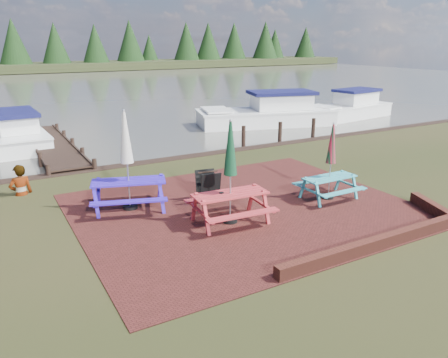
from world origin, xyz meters
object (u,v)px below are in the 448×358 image
Objects in this scene: picnic_table_teal at (330,173)px; jetty at (53,145)px; chalkboard at (208,187)px; boat_near at (269,114)px; boat_jetty at (16,134)px; person at (17,165)px; picnic_table_red at (230,188)px; picnic_table_blue at (128,176)px; boat_far at (350,109)px.

picnic_table_teal is 12.44m from jetty.
chalkboard reaches higher than jetty.
picnic_table_teal reaches higher than jetty.
boat_near is (9.10, 9.98, -0.05)m from chalkboard.
chalkboard is at bearing -72.83° from boat_jetty.
picnic_table_teal is at bearing 136.98° from person.
picnic_table_blue is (-1.96, 2.18, 0.03)m from picnic_table_red.
boat_far is (19.05, -2.04, 0.02)m from boat_jetty.
picnic_table_red is 13.69m from boat_jetty.
boat_jetty is at bearing 76.19° from boat_far.
boat_jetty is (-4.09, 11.53, -0.13)m from chalkboard.
chalkboard is (0.18, 1.58, -0.45)m from picnic_table_red.
boat_jetty is at bearing 99.09° from boat_near.
picnic_table_teal is 0.25× the size of jetty.
picnic_table_blue is (-5.40, 2.09, 0.17)m from picnic_table_teal.
boat_jetty is at bearing 118.94° from chalkboard.
boat_near reaches higher than boat_jetty.
picnic_table_teal is 12.87m from boat_near.
boat_jetty is 8.18m from person.
boat_near reaches higher than chalkboard.
jetty is 1.41× the size of boat_far.
picnic_table_teal reaches higher than boat_jetty.
jetty is (-2.67, 10.92, -0.82)m from picnic_table_red.
picnic_table_teal is 2.42× the size of chalkboard.
person is at bearing 131.36° from boat_near.
chalkboard is 0.14× the size of boat_jetty.
chalkboard is 9.77m from jetty.
picnic_table_red is 0.41× the size of boat_jetty.
picnic_table_teal is at bearing -3.07° from picnic_table_blue.
picnic_table_teal is 0.82× the size of picnic_table_blue.
chalkboard is 0.15× the size of boat_far.
person is (-4.50, 4.97, 0.00)m from picnic_table_red.
picnic_table_blue is 3.76m from person.
picnic_table_teal is 16.05m from boat_far.
picnic_table_red is 0.29× the size of jetty.
picnic_table_blue is at bearing 109.77° from boat_far.
picnic_table_blue is 2.28m from chalkboard.
chalkboard is 0.50× the size of person.
picnic_table_blue is 1.48× the size of person.
boat_near is 5.87m from boat_far.
jetty is 11.97m from boat_near.
jetty is 17.80m from boat_far.
picnic_table_red reaches higher than boat_far.
picnic_table_teal is at bearing -62.93° from boat_jetty.
chalkboard is at bearing 132.64° from person.
boat_far is at bearing 41.78° from chalkboard.
boat_far is (17.80, 0.15, 0.27)m from jetty.
picnic_table_blue is at bearing -82.26° from boat_jetty.
picnic_table_red reaches higher than boat_jetty.
picnic_table_blue is 19.28m from boat_far.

